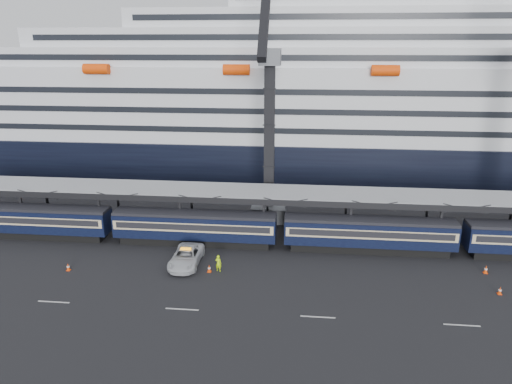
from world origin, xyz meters
The scene contains 12 objects.
ground centered at (0.00, 0.00, 0.00)m, with size 260.00×260.00×0.00m, color black.
train centered at (-4.65, 10.00, 2.20)m, with size 133.05×3.00×4.05m.
canopy centered at (0.00, 14.00, 5.25)m, with size 130.00×6.25×5.53m.
cruise_ship centered at (-1.08, 45.99, 12.34)m, with size 214.09×28.84×34.00m.
crane_dark_near centered at (-20.00, 18.59, 11.93)m, with size 4.50×17.75×35.08m.
pickup_truck centered at (-27.74, 4.58, 0.88)m, with size 2.91×6.31×1.75m, color silver.
worker centered at (-24.05, 3.42, 0.91)m, with size 0.66×0.43×1.81m, color #C8FF0D.
traffic_cone_a centered at (-39.66, 2.01, 0.40)m, with size 0.40×0.40×0.81m.
traffic_cone_b centered at (-24.98, 3.17, 0.40)m, with size 0.41×0.41×0.81m.
traffic_cone_c centered at (-27.68, 6.35, 0.36)m, with size 0.37×0.37×0.73m.
traffic_cone_d centered at (3.40, 5.77, 0.43)m, with size 0.43×0.43×0.86m.
traffic_cone_e centered at (3.16, 1.58, 0.38)m, with size 0.39×0.39×0.77m.
Camera 1 is at (-15.88, -38.49, 22.44)m, focal length 32.00 mm.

